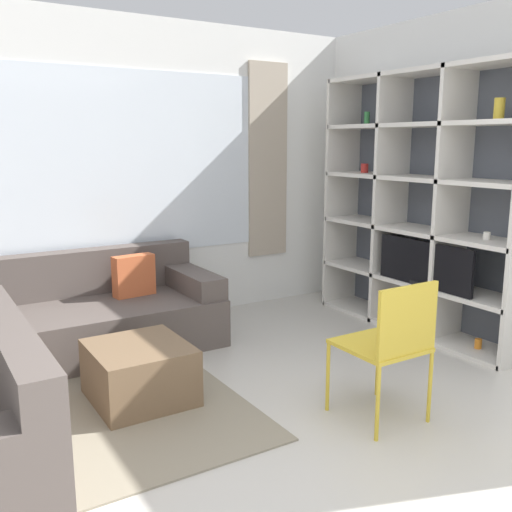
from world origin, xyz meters
The scene contains 7 objects.
wall_back centered at (0.00, 3.40, 1.36)m, with size 5.71×0.11×2.70m.
wall_right centered at (2.29, 1.69, 1.35)m, with size 0.07×4.57×2.70m, color white.
area_rug centered at (-1.00, 1.93, 0.01)m, with size 2.03×2.12×0.01m, color gray.
shelving_unit centered at (2.07, 1.91, 1.10)m, with size 0.43×2.08×2.22m.
couch_main centered at (-0.67, 2.90, 0.27)m, with size 2.20×0.94×0.76m.
ottoman centered at (-0.56, 1.82, 0.19)m, with size 0.59×0.63×0.37m.
folding_chair centered at (0.59, 0.77, 0.52)m, with size 0.44×0.46×0.86m.
Camera 1 is at (-1.72, -1.49, 1.64)m, focal length 40.00 mm.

